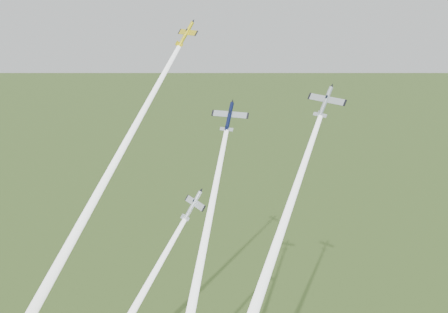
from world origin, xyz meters
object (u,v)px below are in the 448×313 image
at_px(plane_navy, 229,116).
at_px(plane_silver_right, 325,102).
at_px(plane_yellow, 186,34).
at_px(plane_silver_low, 193,205).

distance_m(plane_navy, plane_silver_right, 20.92).
bearing_deg(plane_navy, plane_yellow, 152.36).
distance_m(plane_navy, plane_silver_low, 20.77).
relative_size(plane_yellow, plane_silver_low, 0.97).
xyz_separation_m(plane_silver_right, plane_silver_low, (-19.37, -18.65, -20.77)).
bearing_deg(plane_navy, plane_silver_right, -1.16).
distance_m(plane_silver_right, plane_silver_low, 33.98).
relative_size(plane_yellow, plane_navy, 0.95).
bearing_deg(plane_navy, plane_silver_low, -106.63).
bearing_deg(plane_yellow, plane_silver_right, 25.71).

